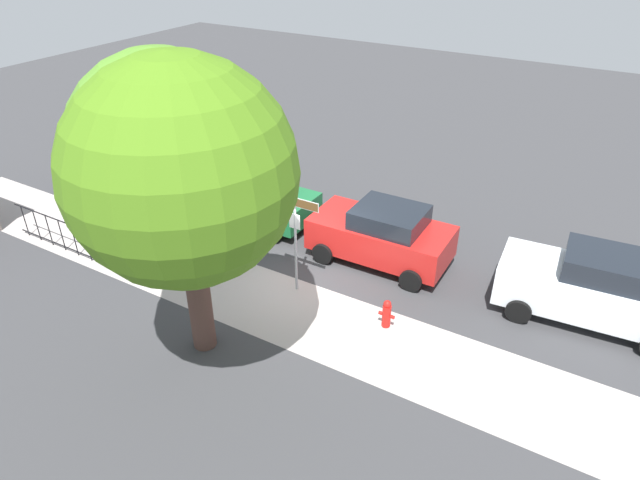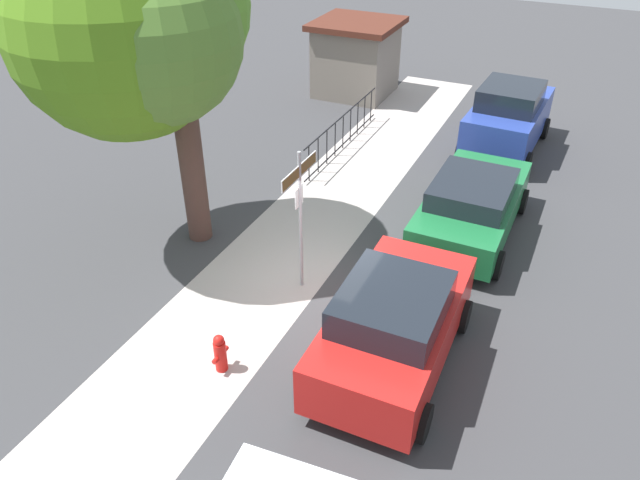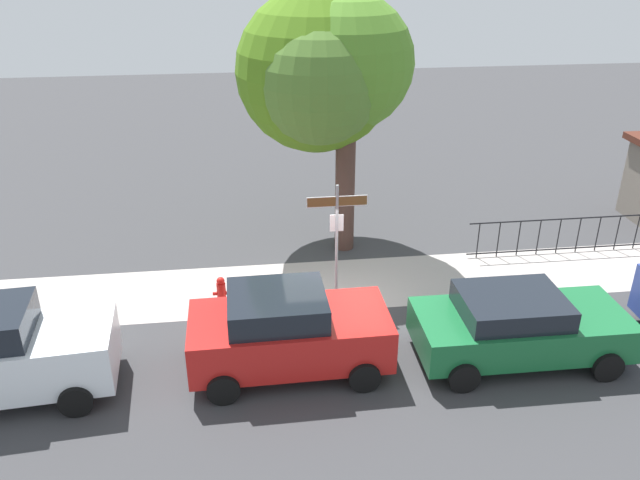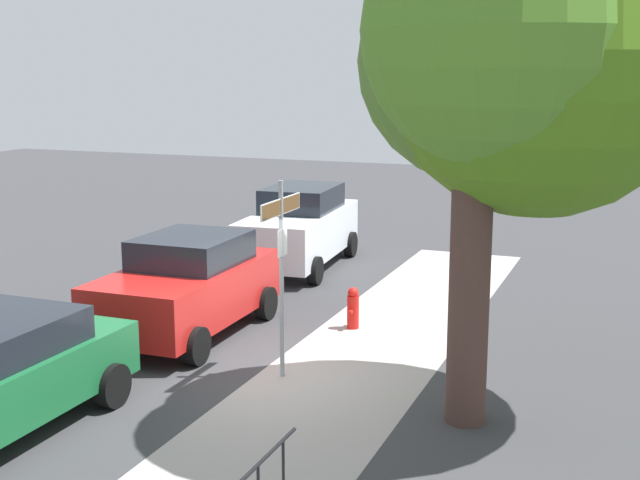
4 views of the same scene
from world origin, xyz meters
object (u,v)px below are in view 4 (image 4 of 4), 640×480
object	(u,v)px
shade_tree	(517,50)
car_white	(299,227)
car_red	(187,285)
fire_hydrant	(353,308)
street_sign	(281,245)

from	to	relation	value
shade_tree	car_white	size ratio (longest dim) A/B	1.54
car_red	fire_hydrant	bearing A→B (deg)	117.14
street_sign	fire_hydrant	size ratio (longest dim) A/B	3.96
fire_hydrant	car_red	bearing A→B (deg)	-62.16
shade_tree	fire_hydrant	xyz separation A→B (m)	(-2.96, -3.23, -4.57)
street_sign	car_red	xyz separation A→B (m)	(-1.37, -2.47, -1.20)
shade_tree	car_red	world-z (taller)	shade_tree
street_sign	car_red	distance (m)	3.07
street_sign	fire_hydrant	bearing A→B (deg)	175.92
car_red	street_sign	bearing A→B (deg)	60.23
shade_tree	car_white	xyz separation A→B (m)	(-7.25, -6.10, -3.98)
car_red	shade_tree	bearing A→B (deg)	74.59
car_white	fire_hydrant	bearing A→B (deg)	29.36
street_sign	car_white	world-z (taller)	street_sign
street_sign	shade_tree	size ratio (longest dim) A/B	0.44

